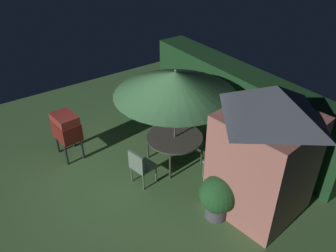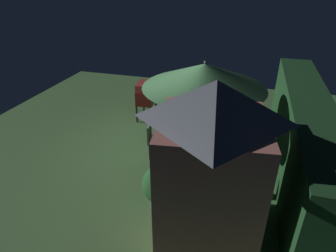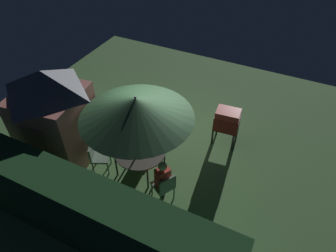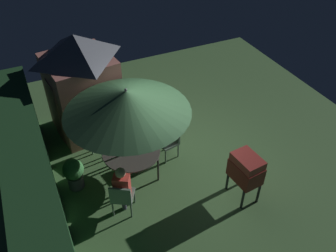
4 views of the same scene
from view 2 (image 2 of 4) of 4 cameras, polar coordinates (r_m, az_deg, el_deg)
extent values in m
plane|color=#47703D|center=(7.71, -2.90, -4.38)|extent=(11.00, 11.00, 0.00)
cube|color=#193D1E|center=(7.05, 24.96, -1.89)|extent=(6.39, 0.86, 1.84)
cube|color=#B26B60|center=(4.89, 8.11, -10.45)|extent=(1.82, 1.82, 2.21)
pyramid|color=#4C515B|center=(4.17, 9.40, 4.98)|extent=(1.93, 1.93, 0.62)
cube|color=brown|center=(5.13, 17.33, -13.05)|extent=(0.68, 0.12, 1.72)
cylinder|color=#47423D|center=(7.01, 6.53, -1.41)|extent=(1.36, 1.36, 0.04)
cylinder|color=#3C3834|center=(7.67, 3.53, -1.60)|extent=(0.05, 0.05, 0.68)
cylinder|color=#3C3834|center=(6.88, 1.73, -5.38)|extent=(0.05, 0.05, 0.68)
cylinder|color=#3C3834|center=(7.56, 10.59, -2.57)|extent=(0.05, 0.05, 0.68)
cylinder|color=#3C3834|center=(6.75, 9.64, -6.54)|extent=(0.05, 0.05, 0.68)
cylinder|color=#4C4C51|center=(6.78, 6.76, 2.31)|extent=(0.04, 0.04, 2.41)
cone|color=#2D5633|center=(6.43, 7.23, 9.89)|extent=(2.77, 2.77, 0.53)
sphere|color=#4C4C51|center=(6.35, 7.39, 12.42)|extent=(0.06, 0.06, 0.06)
cube|color=maroon|center=(8.96, -4.40, 5.96)|extent=(0.75, 0.57, 0.45)
cube|color=maroon|center=(8.84, -4.48, 7.91)|extent=(0.71, 0.54, 0.20)
cylinder|color=#262628|center=(9.49, -4.84, 3.96)|extent=(0.06, 0.06, 0.55)
cylinder|color=#262628|center=(8.96, -6.22, 2.40)|extent=(0.06, 0.06, 0.55)
cylinder|color=#262628|center=(9.35, -2.43, 3.68)|extent=(0.06, 0.06, 0.55)
cylinder|color=#262628|center=(8.83, -3.69, 2.08)|extent=(0.06, 0.06, 0.55)
cube|color=slate|center=(7.92, 11.62, -0.28)|extent=(0.63, 0.63, 0.06)
cube|color=slate|center=(7.97, 12.66, 1.64)|extent=(0.27, 0.42, 0.45)
cylinder|color=#516155|center=(8.08, 13.44, -1.71)|extent=(0.04, 0.04, 0.45)
cylinder|color=#516155|center=(8.27, 11.17, -0.73)|extent=(0.04, 0.04, 0.45)
cylinder|color=#516155|center=(7.78, 11.78, -2.73)|extent=(0.04, 0.04, 0.45)
cylinder|color=#516155|center=(7.98, 9.47, -1.68)|extent=(0.04, 0.04, 0.45)
cube|color=slate|center=(7.17, -2.01, -2.85)|extent=(0.54, 0.54, 0.06)
cube|color=slate|center=(7.08, -3.73, -1.21)|extent=(0.46, 0.14, 0.45)
cylinder|color=#516155|center=(7.48, -3.33, -3.48)|extent=(0.04, 0.04, 0.45)
cylinder|color=#516155|center=(7.14, -3.76, -5.15)|extent=(0.04, 0.04, 0.45)
cylinder|color=#516155|center=(7.44, -0.27, -3.61)|extent=(0.04, 0.04, 0.45)
cylinder|color=#516155|center=(7.10, -0.55, -5.30)|extent=(0.04, 0.04, 0.45)
cube|color=slate|center=(6.28, 8.96, -8.20)|extent=(0.61, 0.61, 0.06)
cube|color=slate|center=(5.99, 9.71, -7.62)|extent=(0.24, 0.44, 0.45)
cylinder|color=#516155|center=(6.22, 7.56, -11.15)|extent=(0.04, 0.04, 0.45)
cylinder|color=#516155|center=(6.33, 11.11, -10.67)|extent=(0.04, 0.04, 0.45)
cylinder|color=#516155|center=(6.52, 6.60, -8.97)|extent=(0.04, 0.04, 0.45)
cylinder|color=#516155|center=(6.62, 9.97, -8.57)|extent=(0.04, 0.04, 0.45)
cylinder|color=#4C4C51|center=(5.85, -1.15, -14.96)|extent=(0.46, 0.46, 0.28)
sphere|color=#235628|center=(5.54, -1.20, -11.44)|extent=(0.76, 0.76, 0.76)
cylinder|color=#4C4C51|center=(7.11, 17.04, -7.18)|extent=(0.37, 0.37, 0.35)
sphere|color=#3D8442|center=(6.90, 17.47, -4.59)|extent=(0.49, 0.49, 0.49)
cube|color=#CC3D33|center=(7.78, 11.83, 1.70)|extent=(0.38, 0.41, 0.55)
sphere|color=tan|center=(7.62, 12.12, 4.36)|extent=(0.22, 0.22, 0.22)
cylinder|color=#383347|center=(8.01, 11.48, -1.60)|extent=(0.10, 0.10, 0.48)
camera|label=1|loc=(5.19, -76.56, 23.46)|focal=36.77mm
camera|label=3|loc=(10.15, 46.79, 34.30)|focal=32.33mm
camera|label=4|loc=(12.19, 24.99, 36.81)|focal=37.83mm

